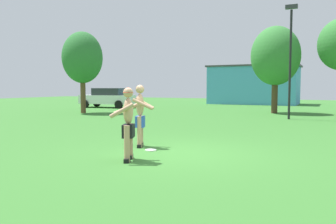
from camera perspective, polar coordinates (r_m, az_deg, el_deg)
The scene contains 9 objects.
ground_plane at distance 8.74m, azimuth 1.54°, elevation -6.86°, with size 80.00×80.00×0.00m, color #38752D.
player_with_cap at distance 7.80m, azimuth -6.68°, elevation -1.41°, with size 0.71×0.80×1.68m.
player_in_blue at distance 9.57m, azimuth -4.63°, elevation -0.37°, with size 0.72×0.68×1.74m.
frisbee at distance 9.10m, azimuth -2.91°, elevation -6.35°, with size 0.30×0.30×0.03m, color white.
car_white_mid_lot at distance 28.20m, azimuth -10.01°, elevation 2.40°, with size 4.48×2.43×1.58m.
lamp_post at distance 18.90m, azimuth 19.75°, elevation 9.73°, with size 0.60×0.24×5.85m.
outbuilding_behind_lot at distance 35.06m, azimuth 14.16°, elevation 4.43°, with size 8.60×4.93×3.78m.
tree_left_field at distance 22.68m, azimuth -14.09°, elevation 8.75°, with size 2.56×2.56×5.18m.
tree_right_field at distance 23.04m, azimuth 17.49°, elevation 8.88°, with size 3.08×3.08×5.53m.
Camera 1 is at (3.51, -7.83, 1.68)m, focal length 36.54 mm.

